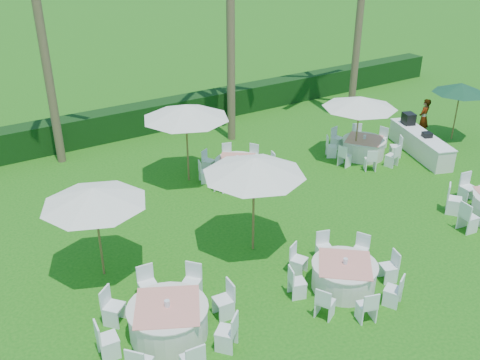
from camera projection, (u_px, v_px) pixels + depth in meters
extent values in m
plane|color=#155B0F|center=(330.00, 264.00, 14.50)|extent=(120.00, 120.00, 0.00)
cube|color=black|center=(148.00, 117.00, 23.30)|extent=(34.00, 1.00, 1.20)
cylinder|color=silver|center=(168.00, 321.00, 11.91)|extent=(1.75, 1.75, 0.76)
cylinder|color=silver|center=(167.00, 307.00, 11.74)|extent=(1.82, 1.82, 0.03)
cube|color=#E48473|center=(167.00, 307.00, 11.73)|extent=(1.90, 1.90, 0.01)
cylinder|color=silver|center=(167.00, 303.00, 11.69)|extent=(0.12, 0.12, 0.16)
cube|color=white|center=(191.00, 282.00, 13.05)|extent=(0.60, 0.60, 0.91)
cube|color=white|center=(148.00, 285.00, 12.96)|extent=(0.46, 0.46, 0.91)
cube|color=white|center=(114.00, 307.00, 12.24)|extent=(0.60, 0.60, 0.91)
cube|color=white|center=(108.00, 339.00, 11.31)|extent=(0.46, 0.46, 0.91)
cube|color=white|center=(192.00, 359.00, 10.80)|extent=(0.46, 0.46, 0.91)
cube|color=white|center=(226.00, 331.00, 11.52)|extent=(0.60, 0.60, 0.91)
cube|color=white|center=(223.00, 300.00, 12.45)|extent=(0.46, 0.46, 0.91)
cylinder|color=silver|center=(344.00, 276.00, 13.45)|extent=(1.59, 1.59, 0.69)
cylinder|color=silver|center=(345.00, 265.00, 13.29)|extent=(1.66, 1.66, 0.03)
cube|color=#E48473|center=(345.00, 264.00, 13.28)|extent=(1.81, 1.81, 0.01)
cylinder|color=silver|center=(345.00, 261.00, 13.24)|extent=(0.11, 0.11, 0.15)
cube|color=white|center=(360.00, 250.00, 14.38)|extent=(0.52, 0.52, 0.83)
cube|color=white|center=(325.00, 247.00, 14.50)|extent=(0.49, 0.49, 0.83)
cube|color=white|center=(299.00, 260.00, 13.98)|extent=(0.52, 0.52, 0.83)
cube|color=white|center=(297.00, 282.00, 13.14)|extent=(0.49, 0.49, 0.83)
cube|color=white|center=(325.00, 302.00, 12.46)|extent=(0.52, 0.52, 0.83)
cube|color=white|center=(367.00, 305.00, 12.34)|extent=(0.49, 0.49, 0.83)
cube|color=white|center=(393.00, 290.00, 12.86)|extent=(0.52, 0.52, 0.83)
cube|color=white|center=(389.00, 267.00, 13.71)|extent=(0.49, 0.49, 0.83)
cube|color=white|center=(469.00, 188.00, 17.54)|extent=(0.50, 0.50, 0.95)
cube|color=white|center=(454.00, 199.00, 16.83)|extent=(0.62, 0.62, 0.95)
cube|color=white|center=(469.00, 217.00, 15.85)|extent=(0.50, 0.50, 0.95)
cylinder|color=silver|center=(237.00, 169.00, 19.18)|extent=(1.54, 1.54, 0.67)
cylinder|color=silver|center=(237.00, 160.00, 19.02)|extent=(1.60, 1.60, 0.03)
cube|color=#E48473|center=(237.00, 160.00, 19.01)|extent=(1.74, 1.74, 0.01)
cylinder|color=silver|center=(237.00, 157.00, 18.98)|extent=(0.11, 0.11, 0.14)
cube|color=white|center=(252.00, 155.00, 20.10)|extent=(0.51, 0.51, 0.80)
cube|color=white|center=(228.00, 154.00, 20.17)|extent=(0.46, 0.46, 0.80)
cube|color=white|center=(208.00, 161.00, 19.65)|extent=(0.51, 0.51, 0.80)
cube|color=white|center=(205.00, 172.00, 18.83)|extent=(0.46, 0.46, 0.80)
cube|color=white|center=(221.00, 180.00, 18.20)|extent=(0.51, 0.51, 0.80)
cube|color=white|center=(248.00, 182.00, 18.12)|extent=(0.46, 0.46, 0.80)
cube|color=white|center=(268.00, 174.00, 18.65)|extent=(0.51, 0.51, 0.80)
cube|color=white|center=(269.00, 163.00, 19.47)|extent=(0.46, 0.46, 0.80)
cylinder|color=silver|center=(363.00, 148.00, 20.85)|extent=(1.61, 1.61, 0.70)
cylinder|color=silver|center=(364.00, 140.00, 20.69)|extent=(1.67, 1.67, 0.03)
cube|color=#E48473|center=(364.00, 139.00, 20.68)|extent=(1.80, 1.80, 0.01)
cylinder|color=silver|center=(365.00, 137.00, 20.64)|extent=(0.11, 0.11, 0.15)
cube|color=white|center=(381.00, 138.00, 21.61)|extent=(0.46, 0.46, 0.84)
cube|color=white|center=(357.00, 135.00, 21.94)|extent=(0.54, 0.54, 0.84)
cube|color=white|center=(337.00, 138.00, 21.61)|extent=(0.46, 0.46, 0.84)
cube|color=white|center=(331.00, 147.00, 20.82)|extent=(0.54, 0.54, 0.84)
cube|color=white|center=(345.00, 156.00, 20.03)|extent=(0.46, 0.46, 0.84)
cube|color=white|center=(371.00, 160.00, 19.69)|extent=(0.54, 0.54, 0.84)
cube|color=white|center=(392.00, 156.00, 20.02)|extent=(0.46, 0.46, 0.84)
cube|color=white|center=(396.00, 147.00, 20.82)|extent=(0.54, 0.54, 0.84)
cylinder|color=brown|center=(99.00, 234.00, 13.58)|extent=(0.06, 0.06, 2.46)
cone|color=silver|center=(94.00, 196.00, 13.09)|extent=(2.66, 2.66, 0.44)
sphere|color=brown|center=(93.00, 190.00, 13.02)|extent=(0.10, 0.10, 0.10)
cylinder|color=brown|center=(253.00, 207.00, 14.58)|extent=(0.07, 0.07, 2.73)
cone|color=silver|center=(254.00, 166.00, 14.04)|extent=(2.80, 2.80, 0.49)
sphere|color=brown|center=(254.00, 160.00, 13.96)|extent=(0.11, 0.11, 0.11)
cylinder|color=brown|center=(187.00, 145.00, 18.53)|extent=(0.07, 0.07, 2.72)
cone|color=silver|center=(186.00, 111.00, 17.98)|extent=(3.00, 3.00, 0.49)
sphere|color=brown|center=(185.00, 107.00, 17.91)|extent=(0.11, 0.11, 0.11)
cylinder|color=brown|center=(357.00, 130.00, 20.28)|extent=(0.06, 0.06, 2.42)
cone|color=silver|center=(360.00, 102.00, 19.80)|extent=(2.80, 2.80, 0.43)
sphere|color=brown|center=(360.00, 98.00, 19.73)|extent=(0.10, 0.10, 0.10)
cylinder|color=brown|center=(456.00, 113.00, 22.15)|extent=(0.06, 0.06, 2.33)
cone|color=#113E25|center=(461.00, 88.00, 21.68)|extent=(2.24, 2.24, 0.42)
sphere|color=brown|center=(462.00, 85.00, 21.62)|extent=(0.09, 0.09, 0.09)
cube|color=silver|center=(420.00, 144.00, 21.04)|extent=(1.94, 3.71, 0.83)
cube|color=white|center=(422.00, 134.00, 20.85)|extent=(2.00, 3.77, 0.04)
cube|color=black|center=(409.00, 119.00, 21.70)|extent=(0.56, 0.62, 0.46)
cube|color=black|center=(427.00, 135.00, 20.47)|extent=(0.41, 0.41, 0.18)
imported|color=gray|center=(424.00, 118.00, 22.54)|extent=(0.68, 0.53, 1.66)
cylinder|color=brown|center=(41.00, 29.00, 18.40)|extent=(0.32, 0.32, 9.97)
cylinder|color=brown|center=(230.00, 34.00, 22.94)|extent=(0.32, 0.32, 7.87)
cylinder|color=brown|center=(361.00, 1.00, 22.73)|extent=(0.32, 0.32, 10.48)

